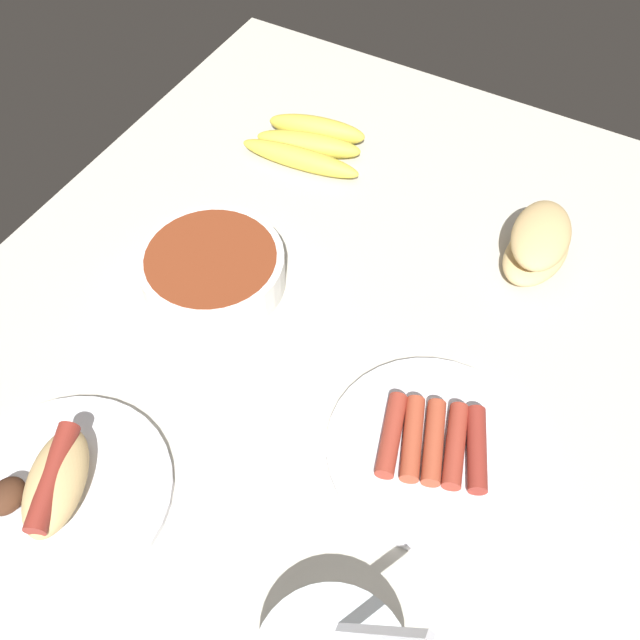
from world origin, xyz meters
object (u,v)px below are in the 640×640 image
Objects in this scene: plate_hotdog_assembled at (58,488)px; bread_stack at (539,244)px; banana_bunch at (309,143)px; bowl_chili at (212,269)px; plate_sausages at (433,446)px.

plate_hotdog_assembled is 1.70× the size of bread_stack.
banana_bunch is (61.07, 4.29, 0.02)cm from plate_hotdog_assembled.
bowl_chili is 28.55cm from banana_bunch.
bowl_chili is 1.37× the size of bread_stack.
bread_stack is at bearing -56.18° from bowl_chili.
plate_hotdog_assembled is at bearing 126.56° from plate_sausages.
plate_sausages is at bearing -103.71° from bowl_chili.
plate_hotdog_assembled reaches higher than banana_bunch.
plate_hotdog_assembled is 65.30cm from bread_stack.
bowl_chili reaches higher than banana_bunch.
plate_sausages is 40.48cm from plate_hotdog_assembled.
bowl_chili is at bearing -176.07° from banana_bunch.
bread_stack is 0.72× the size of banana_bunch.
bread_stack is at bearing -30.39° from plate_hotdog_assembled.
bread_stack reaches higher than plate_sausages.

